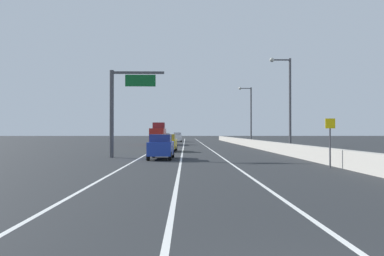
# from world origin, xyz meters

# --- Properties ---
(ground_plane) EXTENTS (320.00, 320.00, 0.00)m
(ground_plane) POSITION_xyz_m (0.00, 64.00, 0.00)
(ground_plane) COLOR #26282B
(lane_stripe_left) EXTENTS (0.16, 130.00, 0.00)m
(lane_stripe_left) POSITION_xyz_m (-5.50, 55.00, 0.00)
(lane_stripe_left) COLOR silver
(lane_stripe_left) RESTS_ON ground_plane
(lane_stripe_center) EXTENTS (0.16, 130.00, 0.00)m
(lane_stripe_center) POSITION_xyz_m (-2.00, 55.00, 0.00)
(lane_stripe_center) COLOR silver
(lane_stripe_center) RESTS_ON ground_plane
(lane_stripe_right) EXTENTS (0.16, 130.00, 0.00)m
(lane_stripe_right) POSITION_xyz_m (1.50, 55.00, 0.00)
(lane_stripe_right) COLOR silver
(lane_stripe_right) RESTS_ON ground_plane
(jersey_barrier_right) EXTENTS (0.60, 120.00, 1.10)m
(jersey_barrier_right) POSITION_xyz_m (8.00, 40.00, 0.55)
(jersey_barrier_right) COLOR #B2ADA3
(jersey_barrier_right) RESTS_ON ground_plane
(overhead_sign_gantry) EXTENTS (4.68, 0.36, 7.50)m
(overhead_sign_gantry) POSITION_xyz_m (-7.26, 27.77, 4.73)
(overhead_sign_gantry) COLOR #47474C
(overhead_sign_gantry) RESTS_ON ground_plane
(speed_advisory_sign) EXTENTS (0.60, 0.11, 3.00)m
(speed_advisory_sign) POSITION_xyz_m (7.10, 18.18, 1.76)
(speed_advisory_sign) COLOR #4C4C51
(speed_advisory_sign) RESTS_ON ground_plane
(lamp_post_right_second) EXTENTS (2.14, 0.44, 9.56)m
(lamp_post_right_second) POSITION_xyz_m (8.41, 32.33, 5.52)
(lamp_post_right_second) COLOR #4C4C51
(lamp_post_right_second) RESTS_ON ground_plane
(lamp_post_right_third) EXTENTS (2.14, 0.44, 9.56)m
(lamp_post_right_third) POSITION_xyz_m (8.72, 55.99, 5.52)
(lamp_post_right_third) COLOR #4C4C51
(lamp_post_right_third) RESTS_ON ground_plane
(car_yellow_0) EXTENTS (1.92, 4.24, 1.96)m
(car_yellow_0) POSITION_xyz_m (-3.61, 37.87, 0.97)
(car_yellow_0) COLOR gold
(car_yellow_0) RESTS_ON ground_plane
(car_silver_1) EXTENTS (2.08, 4.65, 1.99)m
(car_silver_1) POSITION_xyz_m (-6.51, 86.33, 1.00)
(car_silver_1) COLOR #B7B7BC
(car_silver_1) RESTS_ON ground_plane
(car_white_2) EXTENTS (2.10, 4.68, 2.13)m
(car_white_2) POSITION_xyz_m (-3.58, 80.81, 1.06)
(car_white_2) COLOR white
(car_white_2) RESTS_ON ground_plane
(car_blue_3) EXTENTS (1.99, 4.46, 2.00)m
(car_blue_3) POSITION_xyz_m (-3.62, 25.87, 1.00)
(car_blue_3) COLOR #1E389E
(car_blue_3) RESTS_ON ground_plane
(box_truck) EXTENTS (2.50, 8.41, 3.92)m
(box_truck) POSITION_xyz_m (-6.49, 60.82, 1.78)
(box_truck) COLOR #A51E19
(box_truck) RESTS_ON ground_plane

